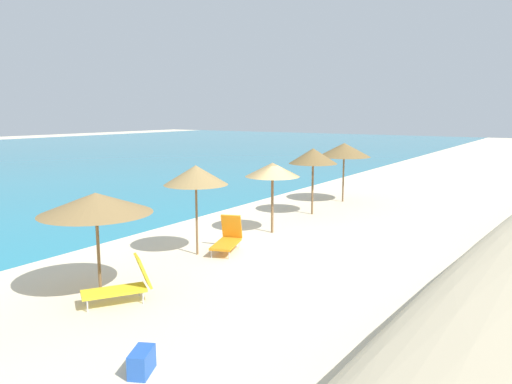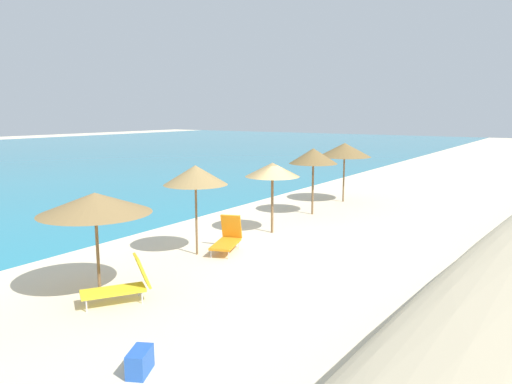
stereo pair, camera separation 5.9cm
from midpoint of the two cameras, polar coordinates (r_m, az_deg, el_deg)
ground_plane at (r=16.40m, az=3.89°, el=-6.23°), size 160.00×160.00×0.00m
beach_umbrella_1 at (r=12.11m, az=-18.31°, el=-1.26°), size 2.68×2.68×2.53m
beach_umbrella_2 at (r=14.90m, az=-7.03°, el=1.98°), size 1.98×1.98×2.81m
beach_umbrella_3 at (r=17.58m, az=2.04°, el=2.61°), size 2.00×2.00×2.60m
beach_umbrella_4 at (r=20.97m, az=6.85°, el=4.21°), size 2.09×2.09×2.88m
beach_umbrella_5 at (r=24.25m, az=10.46°, el=4.89°), size 2.60×2.60×2.92m
lounge_chair_0 at (r=15.57m, az=-3.27°, el=-5.45°), size 1.65×1.15×1.11m
lounge_chair_1 at (r=11.89m, az=-15.32°, el=-10.47°), size 1.63×1.34×1.10m
cooler_box at (r=8.94m, az=-13.33°, el=-18.88°), size 0.66×0.54×0.42m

